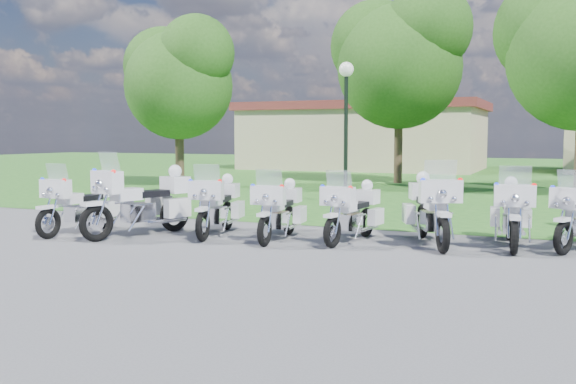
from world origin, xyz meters
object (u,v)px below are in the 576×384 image
at_px(motorcycle_4, 353,211).
at_px(motorcycle_3, 280,209).
at_px(lamp_post, 346,98).
at_px(motorcycle_0, 82,203).
at_px(motorcycle_2, 218,204).
at_px(motorcycle_6, 512,212).
at_px(motorcycle_1, 143,200).
at_px(motorcycle_5, 431,208).

bearing_deg(motorcycle_4, motorcycle_3, 21.77).
bearing_deg(motorcycle_3, lamp_post, -88.79).
height_order(motorcycle_0, motorcycle_2, motorcycle_0).
distance_m(motorcycle_4, motorcycle_6, 3.02).
distance_m(motorcycle_2, motorcycle_3, 1.48).
xyz_separation_m(motorcycle_0, lamp_post, (3.48, 7.56, 2.58)).
relative_size(motorcycle_1, motorcycle_5, 1.09).
distance_m(motorcycle_5, motorcycle_6, 1.52).
height_order(motorcycle_3, lamp_post, lamp_post).
bearing_deg(lamp_post, motorcycle_1, -105.45).
height_order(motorcycle_2, motorcycle_4, motorcycle_2).
distance_m(motorcycle_1, motorcycle_5, 5.90).
bearing_deg(motorcycle_1, motorcycle_6, -146.81).
distance_m(motorcycle_3, motorcycle_4, 1.48).
bearing_deg(motorcycle_6, motorcycle_5, 7.81).
xyz_separation_m(motorcycle_5, motorcycle_6, (1.47, 0.38, -0.04)).
bearing_deg(motorcycle_0, motorcycle_3, -164.84).
bearing_deg(motorcycle_3, motorcycle_1, 7.46).
bearing_deg(motorcycle_3, motorcycle_6, -172.17).
relative_size(motorcycle_6, lamp_post, 0.54).
distance_m(motorcycle_0, motorcycle_3, 4.37).
xyz_separation_m(motorcycle_0, motorcycle_2, (2.81, 0.94, -0.00)).
bearing_deg(motorcycle_6, motorcycle_3, 6.75).
xyz_separation_m(motorcycle_3, lamp_post, (-0.81, 6.69, 2.61)).
relative_size(motorcycle_3, motorcycle_6, 0.93).
bearing_deg(motorcycle_4, lamp_post, -62.85).
distance_m(motorcycle_1, motorcycle_4, 4.40).
bearing_deg(motorcycle_2, motorcycle_5, 176.36).
distance_m(motorcycle_1, lamp_post, 8.02).
distance_m(motorcycle_3, motorcycle_6, 4.50).
height_order(motorcycle_0, lamp_post, lamp_post).
height_order(motorcycle_4, lamp_post, lamp_post).
relative_size(motorcycle_5, lamp_post, 0.55).
relative_size(motorcycle_3, motorcycle_5, 0.93).
relative_size(motorcycle_5, motorcycle_6, 1.00).
distance_m(motorcycle_0, motorcycle_1, 1.46).
xyz_separation_m(motorcycle_2, motorcycle_3, (1.47, -0.07, -0.03)).
bearing_deg(motorcycle_3, motorcycle_2, -8.56).
bearing_deg(motorcycle_4, motorcycle_6, -159.16).
bearing_deg(motorcycle_0, motorcycle_4, -164.16).
bearing_deg(motorcycle_6, motorcycle_2, 2.72).
height_order(motorcycle_5, motorcycle_6, motorcycle_5).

